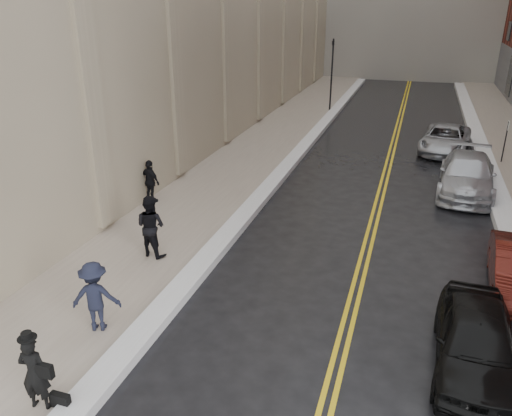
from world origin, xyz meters
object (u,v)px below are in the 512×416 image
Objects in this scene: pedestrian_a at (151,226)px; pedestrian_b at (95,296)px; car_silver_near at (467,175)px; pedestrian_main at (35,373)px; car_silver_far at (445,139)px; pedestrian_c at (151,181)px; car_black at (476,341)px.

pedestrian_b is at bearing 110.31° from pedestrian_a.
pedestrian_a is at bearing -131.78° from car_silver_near.
pedestrian_a is (-1.02, 6.45, 0.18)m from pedestrian_main.
pedestrian_a reaches higher than pedestrian_main.
car_silver_near reaches higher than car_silver_far.
pedestrian_c is at bearing -83.44° from pedestrian_main.
pedestrian_b is 1.04× the size of pedestrian_c.
pedestrian_c reaches higher than car_black.
pedestrian_main is 6.53m from pedestrian_a.
pedestrian_b is (-9.22, -13.38, 0.27)m from car_silver_near.
pedestrian_main is at bearing -151.89° from car_black.
car_silver_far is at bearing -132.61° from pedestrian_b.
car_silver_far is (-0.17, 18.28, -0.01)m from car_black.
car_black is 9.23m from pedestrian_main.
car_black is at bearing -164.70° from pedestrian_main.
pedestrian_main is 0.94× the size of pedestrian_c.
pedestrian_b is at bearing -105.34° from car_silver_far.
pedestrian_b is at bearing -92.16° from pedestrian_main.
pedestrian_b reaches higher than car_silver_far.
car_silver_near is 1.07× the size of car_silver_far.
car_silver_near reaches higher than car_black.
pedestrian_main reaches higher than car_black.
pedestrian_a is 3.92m from pedestrian_b.
car_silver_near is at bearing -75.71° from car_silver_far.
pedestrian_main is at bearing -114.74° from car_silver_near.
car_silver_far is (-0.71, 6.38, -0.08)m from car_silver_near.
pedestrian_c reaches higher than car_silver_far.
car_silver_far is at bearing -108.80° from pedestrian_a.
car_silver_far is 2.81× the size of pedestrian_b.
pedestrian_c is at bearing -125.84° from car_silver_far.
car_black reaches higher than car_silver_far.
pedestrian_a reaches higher than car_silver_far.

